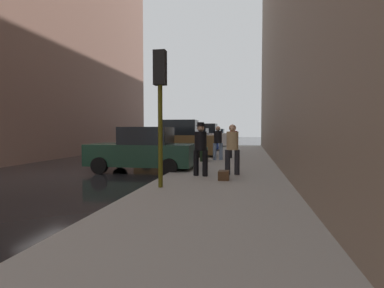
{
  "coord_description": "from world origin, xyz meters",
  "views": [
    {
      "loc": [
        6.79,
        -9.9,
        1.68
      ],
      "look_at": [
        3.87,
        5.55,
        0.93
      ],
      "focal_mm": 28.0,
      "sensor_mm": 36.0,
      "label": 1
    }
  ],
  "objects_px": {
    "pedestrian_in_red_jacket": "(233,140)",
    "rolling_suitcase": "(204,154)",
    "fire_hydrant": "(192,158)",
    "pedestrian_in_jeans": "(218,141)",
    "duffel_bag": "(224,175)",
    "parked_blue_sedan": "(193,141)",
    "parked_white_van": "(204,137)",
    "pedestrian_with_fedora": "(201,146)",
    "parked_silver_sedan": "(215,136)",
    "parked_bronze_suv": "(177,141)",
    "traffic_light": "(160,89)",
    "parked_dark_green_sedan": "(143,151)",
    "pedestrian_in_tan_coat": "(232,147)",
    "parked_gray_coupe": "(210,137)"
  },
  "relations": [
    {
      "from": "pedestrian_in_red_jacket",
      "to": "rolling_suitcase",
      "type": "xyz_separation_m",
      "value": [
        -1.33,
        -1.87,
        -0.61
      ]
    },
    {
      "from": "fire_hydrant",
      "to": "pedestrian_in_jeans",
      "type": "height_order",
      "value": "pedestrian_in_jeans"
    },
    {
      "from": "rolling_suitcase",
      "to": "duffel_bag",
      "type": "xyz_separation_m",
      "value": [
        1.39,
        -5.29,
        -0.2
      ]
    },
    {
      "from": "parked_blue_sedan",
      "to": "parked_white_van",
      "type": "xyz_separation_m",
      "value": [
        -0.0,
        5.65,
        0.18
      ]
    },
    {
      "from": "pedestrian_with_fedora",
      "to": "rolling_suitcase",
      "type": "distance_m",
      "value": 4.73
    },
    {
      "from": "pedestrian_with_fedora",
      "to": "duffel_bag",
      "type": "height_order",
      "value": "pedestrian_with_fedora"
    },
    {
      "from": "parked_silver_sedan",
      "to": "pedestrian_in_jeans",
      "type": "relative_size",
      "value": 2.47
    },
    {
      "from": "parked_bronze_suv",
      "to": "traffic_light",
      "type": "distance_m",
      "value": 9.83
    },
    {
      "from": "parked_white_van",
      "to": "duffel_bag",
      "type": "height_order",
      "value": "parked_white_van"
    },
    {
      "from": "pedestrian_with_fedora",
      "to": "duffel_bag",
      "type": "bearing_deg",
      "value": -38.13
    },
    {
      "from": "parked_dark_green_sedan",
      "to": "pedestrian_in_jeans",
      "type": "bearing_deg",
      "value": 55.23
    },
    {
      "from": "parked_silver_sedan",
      "to": "traffic_light",
      "type": "bearing_deg",
      "value": -86.47
    },
    {
      "from": "fire_hydrant",
      "to": "parked_white_van",
      "type": "bearing_deg",
      "value": 96.6
    },
    {
      "from": "traffic_light",
      "to": "pedestrian_in_red_jacket",
      "type": "distance_m",
      "value": 8.94
    },
    {
      "from": "parked_bronze_suv",
      "to": "pedestrian_in_jeans",
      "type": "height_order",
      "value": "parked_bronze_suv"
    },
    {
      "from": "pedestrian_in_jeans",
      "to": "pedestrian_in_tan_coat",
      "type": "distance_m",
      "value": 5.05
    },
    {
      "from": "pedestrian_with_fedora",
      "to": "duffel_bag",
      "type": "xyz_separation_m",
      "value": [
        0.82,
        -0.64,
        -0.85
      ]
    },
    {
      "from": "parked_gray_coupe",
      "to": "pedestrian_in_jeans",
      "type": "xyz_separation_m",
      "value": [
        2.62,
        -17.57,
        0.26
      ]
    },
    {
      "from": "pedestrian_in_tan_coat",
      "to": "parked_dark_green_sedan",
      "type": "bearing_deg",
      "value": 162.05
    },
    {
      "from": "parked_bronze_suv",
      "to": "traffic_light",
      "type": "height_order",
      "value": "traffic_light"
    },
    {
      "from": "pedestrian_in_red_jacket",
      "to": "pedestrian_in_jeans",
      "type": "bearing_deg",
      "value": -123.03
    },
    {
      "from": "parked_white_van",
      "to": "pedestrian_with_fedora",
      "type": "height_order",
      "value": "parked_white_van"
    },
    {
      "from": "parked_dark_green_sedan",
      "to": "parked_bronze_suv",
      "type": "relative_size",
      "value": 0.9
    },
    {
      "from": "parked_gray_coupe",
      "to": "pedestrian_in_red_jacket",
      "type": "bearing_deg",
      "value": -78.48
    },
    {
      "from": "pedestrian_in_tan_coat",
      "to": "pedestrian_with_fedora",
      "type": "xyz_separation_m",
      "value": [
        -1.02,
        -0.45,
        0.03
      ]
    },
    {
      "from": "pedestrian_with_fedora",
      "to": "rolling_suitcase",
      "type": "height_order",
      "value": "pedestrian_with_fedora"
    },
    {
      "from": "pedestrian_in_tan_coat",
      "to": "pedestrian_in_red_jacket",
      "type": "xyz_separation_m",
      "value": [
        -0.26,
        6.07,
        0.0
      ]
    },
    {
      "from": "parked_white_van",
      "to": "rolling_suitcase",
      "type": "distance_m",
      "value": 13.71
    },
    {
      "from": "parked_silver_sedan",
      "to": "pedestrian_in_tan_coat",
      "type": "distance_m",
      "value": 27.7
    },
    {
      "from": "parked_bronze_suv",
      "to": "pedestrian_in_red_jacket",
      "type": "height_order",
      "value": "parked_bronze_suv"
    },
    {
      "from": "parked_blue_sedan",
      "to": "pedestrian_in_jeans",
      "type": "distance_m",
      "value": 7.62
    },
    {
      "from": "parked_silver_sedan",
      "to": "duffel_bag",
      "type": "distance_m",
      "value": 28.77
    },
    {
      "from": "parked_silver_sedan",
      "to": "duffel_bag",
      "type": "height_order",
      "value": "parked_silver_sedan"
    },
    {
      "from": "parked_white_van",
      "to": "pedestrian_in_tan_coat",
      "type": "relative_size",
      "value": 2.72
    },
    {
      "from": "parked_silver_sedan",
      "to": "traffic_light",
      "type": "distance_m",
      "value": 30.16
    },
    {
      "from": "parked_silver_sedan",
      "to": "pedestrian_in_red_jacket",
      "type": "relative_size",
      "value": 2.47
    },
    {
      "from": "parked_white_van",
      "to": "traffic_light",
      "type": "xyz_separation_m",
      "value": [
        1.85,
        -20.33,
        1.73
      ]
    },
    {
      "from": "pedestrian_with_fedora",
      "to": "pedestrian_in_red_jacket",
      "type": "relative_size",
      "value": 1.04
    },
    {
      "from": "pedestrian_in_jeans",
      "to": "rolling_suitcase",
      "type": "relative_size",
      "value": 1.64
    },
    {
      "from": "rolling_suitcase",
      "to": "pedestrian_in_jeans",
      "type": "bearing_deg",
      "value": 51.43
    },
    {
      "from": "parked_bronze_suv",
      "to": "parked_blue_sedan",
      "type": "bearing_deg",
      "value": 90.0
    },
    {
      "from": "parked_blue_sedan",
      "to": "parked_silver_sedan",
      "type": "distance_m",
      "value": 15.37
    },
    {
      "from": "pedestrian_in_red_jacket",
      "to": "pedestrian_with_fedora",
      "type": "bearing_deg",
      "value": -96.64
    },
    {
      "from": "parked_bronze_suv",
      "to": "parked_blue_sedan",
      "type": "xyz_separation_m",
      "value": [
        0.0,
        5.18,
        -0.18
      ]
    },
    {
      "from": "fire_hydrant",
      "to": "duffel_bag",
      "type": "relative_size",
      "value": 1.6
    },
    {
      "from": "fire_hydrant",
      "to": "pedestrian_in_jeans",
      "type": "relative_size",
      "value": 0.41
    },
    {
      "from": "pedestrian_in_red_jacket",
      "to": "parked_silver_sedan",
      "type": "bearing_deg",
      "value": 98.9
    },
    {
      "from": "parked_dark_green_sedan",
      "to": "rolling_suitcase",
      "type": "relative_size",
      "value": 4.04
    },
    {
      "from": "parked_white_van",
      "to": "parked_gray_coupe",
      "type": "xyz_separation_m",
      "value": [
        0.0,
        4.78,
        -0.18
      ]
    },
    {
      "from": "parked_bronze_suv",
      "to": "fire_hydrant",
      "type": "relative_size",
      "value": 6.63
    }
  ]
}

